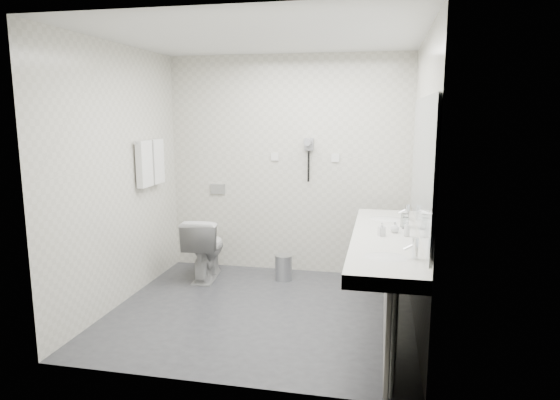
# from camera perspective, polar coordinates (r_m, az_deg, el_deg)

# --- Properties ---
(floor) EXTENTS (2.80, 2.80, 0.00)m
(floor) POSITION_cam_1_polar(r_m,az_deg,el_deg) (4.81, -2.17, -12.67)
(floor) COLOR #2E2F34
(floor) RESTS_ON ground
(ceiling) EXTENTS (2.80, 2.80, 0.00)m
(ceiling) POSITION_cam_1_polar(r_m,az_deg,el_deg) (4.48, -2.39, 18.31)
(ceiling) COLOR silver
(ceiling) RESTS_ON wall_back
(wall_back) EXTENTS (2.80, 0.00, 2.80)m
(wall_back) POSITION_cam_1_polar(r_m,az_deg,el_deg) (5.73, 0.89, 3.99)
(wall_back) COLOR beige
(wall_back) RESTS_ON floor
(wall_front) EXTENTS (2.80, 0.00, 2.80)m
(wall_front) POSITION_cam_1_polar(r_m,az_deg,el_deg) (3.25, -7.87, -0.82)
(wall_front) COLOR beige
(wall_front) RESTS_ON floor
(wall_left) EXTENTS (0.00, 2.60, 2.60)m
(wall_left) POSITION_cam_1_polar(r_m,az_deg,el_deg) (5.00, -18.05, 2.60)
(wall_left) COLOR beige
(wall_left) RESTS_ON floor
(wall_right) EXTENTS (0.00, 2.60, 2.60)m
(wall_right) POSITION_cam_1_polar(r_m,az_deg,el_deg) (4.35, 15.91, 1.66)
(wall_right) COLOR beige
(wall_right) RESTS_ON floor
(vanity_counter) EXTENTS (0.55, 2.20, 0.10)m
(vanity_counter) POSITION_cam_1_polar(r_m,az_deg,el_deg) (4.23, 12.07, -4.62)
(vanity_counter) COLOR silver
(vanity_counter) RESTS_ON floor
(vanity_panel) EXTENTS (0.03, 2.15, 0.75)m
(vanity_panel) POSITION_cam_1_polar(r_m,az_deg,el_deg) (4.36, 12.20, -10.05)
(vanity_panel) COLOR #989490
(vanity_panel) RESTS_ON floor
(vanity_post_near) EXTENTS (0.06, 0.06, 0.75)m
(vanity_post_near) POSITION_cam_1_polar(r_m,az_deg,el_deg) (3.40, 12.78, -16.04)
(vanity_post_near) COLOR silver
(vanity_post_near) RESTS_ON floor
(vanity_post_far) EXTENTS (0.06, 0.06, 0.75)m
(vanity_post_far) POSITION_cam_1_polar(r_m,az_deg,el_deg) (5.35, 12.49, -6.26)
(vanity_post_far) COLOR silver
(vanity_post_far) RESTS_ON floor
(mirror) EXTENTS (0.02, 2.20, 1.05)m
(mirror) POSITION_cam_1_polar(r_m,az_deg,el_deg) (4.13, 16.02, 4.02)
(mirror) COLOR #B2BCC6
(mirror) RESTS_ON wall_right
(basin_near) EXTENTS (0.40, 0.31, 0.05)m
(basin_near) POSITION_cam_1_polar(r_m,az_deg,el_deg) (3.60, 12.10, -6.67)
(basin_near) COLOR silver
(basin_near) RESTS_ON vanity_counter
(basin_far) EXTENTS (0.40, 0.31, 0.05)m
(basin_far) POSITION_cam_1_polar(r_m,az_deg,el_deg) (4.86, 12.08, -2.30)
(basin_far) COLOR silver
(basin_far) RESTS_ON vanity_counter
(faucet_near) EXTENTS (0.04, 0.04, 0.15)m
(faucet_near) POSITION_cam_1_polar(r_m,az_deg,el_deg) (3.58, 15.29, -5.39)
(faucet_near) COLOR silver
(faucet_near) RESTS_ON vanity_counter
(faucet_far) EXTENTS (0.04, 0.04, 0.15)m
(faucet_far) POSITION_cam_1_polar(r_m,az_deg,el_deg) (4.85, 14.42, -1.34)
(faucet_far) COLOR silver
(faucet_far) RESTS_ON vanity_counter
(soap_bottle_a) EXTENTS (0.07, 0.07, 0.12)m
(soap_bottle_a) POSITION_cam_1_polar(r_m,az_deg,el_deg) (4.18, 11.63, -3.28)
(soap_bottle_a) COLOR white
(soap_bottle_a) RESTS_ON vanity_counter
(soap_bottle_b) EXTENTS (0.08, 0.08, 0.10)m
(soap_bottle_b) POSITION_cam_1_polar(r_m,az_deg,el_deg) (4.31, 13.08, -3.06)
(soap_bottle_b) COLOR white
(soap_bottle_b) RESTS_ON vanity_counter
(soap_bottle_c) EXTENTS (0.05, 0.05, 0.13)m
(soap_bottle_c) POSITION_cam_1_polar(r_m,az_deg,el_deg) (4.20, 14.39, -3.19)
(soap_bottle_c) COLOR white
(soap_bottle_c) RESTS_ON vanity_counter
(glass_left) EXTENTS (0.06, 0.06, 0.10)m
(glass_left) POSITION_cam_1_polar(r_m,az_deg,el_deg) (4.48, 14.25, -2.58)
(glass_left) COLOR silver
(glass_left) RESTS_ON vanity_counter
(glass_right) EXTENTS (0.09, 0.09, 0.12)m
(glass_right) POSITION_cam_1_polar(r_m,az_deg,el_deg) (4.54, 14.12, -2.29)
(glass_right) COLOR silver
(glass_right) RESTS_ON vanity_counter
(toilet) EXTENTS (0.47, 0.73, 0.70)m
(toilet) POSITION_cam_1_polar(r_m,az_deg,el_deg) (5.66, -8.63, -5.46)
(toilet) COLOR silver
(toilet) RESTS_ON floor
(flush_plate) EXTENTS (0.18, 0.02, 0.12)m
(flush_plate) POSITION_cam_1_polar(r_m,az_deg,el_deg) (5.98, -7.17, 1.27)
(flush_plate) COLOR #B2B5BA
(flush_plate) RESTS_ON wall_back
(pedal_bin) EXTENTS (0.20, 0.20, 0.27)m
(pedal_bin) POSITION_cam_1_polar(r_m,az_deg,el_deg) (5.60, 0.42, -7.84)
(pedal_bin) COLOR #B2B5BA
(pedal_bin) RESTS_ON floor
(bin_lid) EXTENTS (0.19, 0.19, 0.02)m
(bin_lid) POSITION_cam_1_polar(r_m,az_deg,el_deg) (5.56, 0.43, -6.44)
(bin_lid) COLOR #B2B5BA
(bin_lid) RESTS_ON pedal_bin
(towel_rail) EXTENTS (0.02, 0.62, 0.02)m
(towel_rail) POSITION_cam_1_polar(r_m,az_deg,el_deg) (5.43, -14.88, 6.50)
(towel_rail) COLOR silver
(towel_rail) RESTS_ON wall_left
(towel_near) EXTENTS (0.07, 0.24, 0.48)m
(towel_near) POSITION_cam_1_polar(r_m,az_deg,el_deg) (5.32, -15.35, 4.03)
(towel_near) COLOR silver
(towel_near) RESTS_ON towel_rail
(towel_far) EXTENTS (0.07, 0.24, 0.48)m
(towel_far) POSITION_cam_1_polar(r_m,az_deg,el_deg) (5.57, -14.04, 4.34)
(towel_far) COLOR silver
(towel_far) RESTS_ON towel_rail
(dryer_cradle) EXTENTS (0.10, 0.04, 0.14)m
(dryer_cradle) POSITION_cam_1_polar(r_m,az_deg,el_deg) (5.64, 3.35, 6.43)
(dryer_cradle) COLOR gray
(dryer_cradle) RESTS_ON wall_back
(dryer_barrel) EXTENTS (0.08, 0.14, 0.08)m
(dryer_barrel) POSITION_cam_1_polar(r_m,az_deg,el_deg) (5.57, 3.25, 6.69)
(dryer_barrel) COLOR gray
(dryer_barrel) RESTS_ON dryer_cradle
(dryer_cord) EXTENTS (0.02, 0.02, 0.35)m
(dryer_cord) POSITION_cam_1_polar(r_m,az_deg,el_deg) (5.65, 3.30, 3.89)
(dryer_cord) COLOR black
(dryer_cord) RESTS_ON dryer_cradle
(switch_plate_a) EXTENTS (0.09, 0.02, 0.09)m
(switch_plate_a) POSITION_cam_1_polar(r_m,az_deg,el_deg) (5.74, -0.60, 5.01)
(switch_plate_a) COLOR silver
(switch_plate_a) RESTS_ON wall_back
(switch_plate_b) EXTENTS (0.09, 0.02, 0.09)m
(switch_plate_b) POSITION_cam_1_polar(r_m,az_deg,el_deg) (5.63, 6.39, 4.85)
(switch_plate_b) COLOR silver
(switch_plate_b) RESTS_ON wall_back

